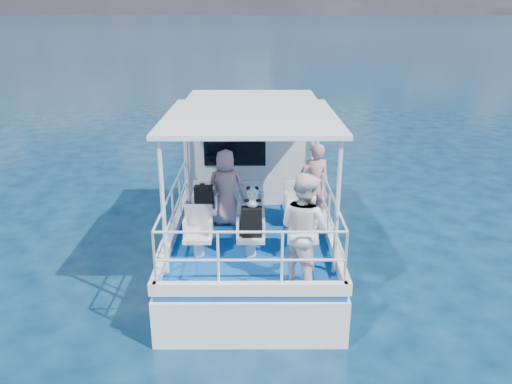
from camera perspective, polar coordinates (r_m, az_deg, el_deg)
ground at (r=10.11m, az=-0.54°, el=-8.91°), size 2000.00×2000.00×0.00m
hull at (r=11.00m, az=-0.51°, el=-6.40°), size 3.00×7.00×1.60m
deck at (r=10.65m, az=-0.52°, el=-2.30°), size 2.90×6.90×0.10m
cabin at (r=11.53m, az=-0.50°, el=5.45°), size 2.85×2.00×2.20m
canopy at (r=8.84m, az=-0.61°, el=8.59°), size 3.00×3.20×0.08m
canopy_posts at (r=9.08m, az=-0.59°, el=1.46°), size 2.77×2.97×2.20m
railings at (r=8.99m, az=-0.59°, el=-2.83°), size 2.84×3.59×1.00m
seat_port_fwd at (r=9.87m, az=-5.79°, el=-2.75°), size 0.48×0.46×0.38m
seat_center_fwd at (r=9.82m, az=-0.55°, el=-2.76°), size 0.48×0.46×0.38m
seat_stbd_fwd at (r=9.86m, az=4.69°, el=-2.74°), size 0.48×0.46×0.38m
seat_port_aft at (r=8.69m, az=-6.58°, el=-6.04°), size 0.48×0.46×0.38m
seat_center_aft at (r=8.64m, az=-0.60°, el=-6.07°), size 0.48×0.46×0.38m
seat_stbd_aft at (r=8.68m, az=5.38°, el=-6.04°), size 0.48×0.46×0.38m
passenger_port_fwd at (r=9.73m, az=-3.46°, el=0.52°), size 0.56×0.41×1.50m
passenger_stbd_fwd at (r=9.86m, az=6.73°, el=1.01°), size 0.65×0.50×1.61m
passenger_stbd_aft at (r=7.58m, az=5.52°, el=-4.21°), size 1.07×1.09×1.77m
backpack_port at (r=9.66m, az=-6.01°, el=-0.62°), size 0.35×0.20×0.46m
backpack_center at (r=8.42m, az=-0.50°, el=-3.43°), size 0.34×0.19×0.52m
compact_camera at (r=9.57m, az=-6.16°, el=0.81°), size 0.10×0.06×0.06m
panda at (r=8.28m, az=-0.40°, el=-0.56°), size 0.24×0.20×0.37m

